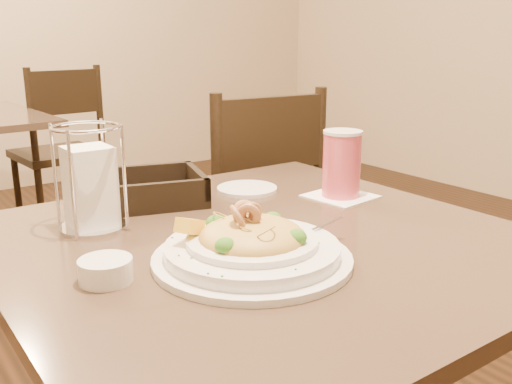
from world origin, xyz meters
TOP-DOWN VIEW (x-y plane):
  - main_table at (0.00, 0.00)m, footprint 0.90×0.90m
  - dining_chair_near at (0.46, 0.69)m, footprint 0.46×0.46m
  - dining_chair_far at (0.34, 2.29)m, footprint 0.45×0.45m
  - pasta_bowl at (-0.08, -0.08)m, footprint 0.36×0.32m
  - drink_glass at (0.30, 0.11)m, footprint 0.15×0.15m
  - bread_basket at (-0.07, 0.32)m, footprint 0.27×0.24m
  - napkin_caddy at (-0.23, 0.23)m, footprint 0.12×0.12m
  - side_plate at (0.16, 0.27)m, footprint 0.15×0.15m
  - butter_ramekin at (-0.30, -0.02)m, footprint 0.09×0.09m

SIDE VIEW (x-z plane):
  - dining_chair_near at x=0.46m, z-range 0.03..0.96m
  - dining_chair_far at x=0.34m, z-range 0.03..0.96m
  - main_table at x=0.00m, z-range 0.14..0.87m
  - side_plate at x=0.16m, z-range 0.73..0.74m
  - butter_ramekin at x=-0.30m, z-range 0.73..0.77m
  - bread_basket at x=-0.07m, z-range 0.73..0.79m
  - pasta_bowl at x=-0.08m, z-range 0.71..0.82m
  - drink_glass at x=0.30m, z-range 0.73..0.88m
  - napkin_caddy at x=-0.23m, z-range 0.72..0.92m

